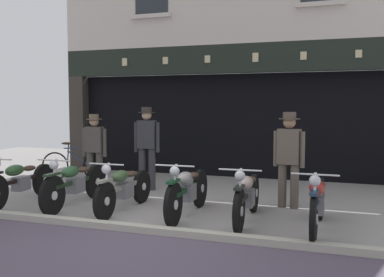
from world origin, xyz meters
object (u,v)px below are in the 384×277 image
object	(u,v)px
motorcycle_right	(317,201)
motorcycle_left	(75,183)
motorcycle_center_right	(247,195)
salesman_left	(94,147)
advert_board_far	(119,109)
leaning_bicycle	(75,165)
advert_board_near	(162,106)
motorcycle_far_left	(20,181)
motorcycle_center	(188,190)
salesman_right	(289,155)
motorcycle_center_left	(124,187)
shopkeeper_center	(147,144)

from	to	relation	value
motorcycle_right	motorcycle_left	bearing A→B (deg)	-1.91
motorcycle_center_right	motorcycle_left	bearing A→B (deg)	-2.77
motorcycle_right	salesman_left	xyz separation A→B (m)	(-4.84, 1.87, 0.46)
advert_board_far	leaning_bicycle	size ratio (longest dim) A/B	0.54
advert_board_near	leaning_bicycle	distance (m)	2.75
motorcycle_far_left	advert_board_near	xyz separation A→B (m)	(0.98, 4.37, 1.37)
motorcycle_center	motorcycle_right	xyz separation A→B (m)	(2.06, -0.18, -0.00)
motorcycle_center	salesman_left	world-z (taller)	salesman_left
salesman_right	leaning_bicycle	bearing A→B (deg)	-4.97
leaning_bicycle	motorcycle_center_left	bearing A→B (deg)	35.14
motorcycle_far_left	motorcycle_center	xyz separation A→B (m)	(3.24, 0.14, 0.01)
motorcycle_left	motorcycle_center_right	xyz separation A→B (m)	(3.13, -0.02, -0.01)
motorcycle_left	motorcycle_center_right	world-z (taller)	motorcycle_left
motorcycle_far_left	shopkeeper_center	world-z (taller)	shopkeeper_center
motorcycle_center_left	motorcycle_right	bearing A→B (deg)	177.36
motorcycle_center_right	motorcycle_right	distance (m)	1.08
salesman_left	shopkeeper_center	bearing A→B (deg)	-179.41
motorcycle_left	motorcycle_far_left	bearing A→B (deg)	5.15
salesman_left	shopkeeper_center	size ratio (longest dim) A/B	0.91
leaning_bicycle	motorcycle_right	bearing A→B (deg)	54.12
motorcycle_left	motorcycle_center_left	size ratio (longest dim) A/B	1.06
motorcycle_far_left	shopkeeper_center	distance (m)	2.64
motorcycle_center_right	motorcycle_center	bearing A→B (deg)	-4.19
motorcycle_left	leaning_bicycle	xyz separation A→B (m)	(-1.66, 2.47, -0.06)
motorcycle_left	salesman_left	size ratio (longest dim) A/B	1.28
advert_board_near	leaning_bicycle	xyz separation A→B (m)	(-1.54, -1.77, -1.42)
shopkeeper_center	motorcycle_center_left	bearing A→B (deg)	95.50
motorcycle_left	shopkeeper_center	world-z (taller)	shopkeeper_center
advert_board_far	motorcycle_center	bearing A→B (deg)	-49.97
motorcycle_center_left	advert_board_near	world-z (taller)	advert_board_near
motorcycle_center_left	salesman_right	xyz separation A→B (m)	(2.63, 1.18, 0.53)
salesman_right	salesman_left	bearing A→B (deg)	1.74
salesman_left	advert_board_far	distance (m)	2.77
motorcycle_center	salesman_right	world-z (taller)	salesman_right
motorcycle_center_left	advert_board_far	bearing A→B (deg)	-60.57
leaning_bicycle	advert_board_near	bearing A→B (deg)	127.25
motorcycle_right	shopkeeper_center	size ratio (longest dim) A/B	1.14
advert_board_near	advert_board_far	xyz separation A→B (m)	(-1.30, -0.00, -0.10)
motorcycle_far_left	salesman_right	bearing A→B (deg)	-168.41
salesman_left	motorcycle_center_right	bearing A→B (deg)	148.62
salesman_right	motorcycle_center_right	bearing A→B (deg)	76.48
advert_board_far	salesman_right	bearing A→B (deg)	-31.41
motorcycle_center_right	advert_board_far	distance (m)	6.36
shopkeeper_center	salesman_right	world-z (taller)	shopkeeper_center
motorcycle_far_left	motorcycle_center_right	world-z (taller)	motorcycle_center_right
motorcycle_center	salesman_left	bearing A→B (deg)	-32.80
advert_board_far	motorcycle_right	bearing A→B (deg)	-38.11
salesman_left	salesman_right	bearing A→B (deg)	165.94
motorcycle_center	salesman_right	bearing A→B (deg)	-143.66
motorcycle_center_left	motorcycle_center_right	distance (m)	2.14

